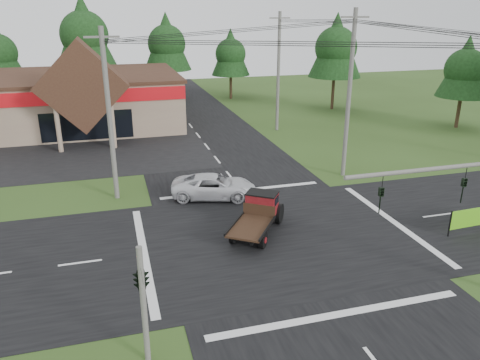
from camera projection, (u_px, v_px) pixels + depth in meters
name	position (u px, v px, depth m)	size (l,w,h in m)	color
ground	(277.00, 237.00, 24.85)	(120.00, 120.00, 0.00)	#2C4518
road_ns	(277.00, 237.00, 24.85)	(12.00, 120.00, 0.02)	black
road_ew	(277.00, 237.00, 24.85)	(120.00, 12.00, 0.02)	black
parking_apron	(38.00, 156.00, 38.41)	(28.00, 14.00, 0.02)	black
cvs_building	(28.00, 101.00, 46.57)	(30.40, 18.20, 9.19)	gray
traffic_signal_corner	(140.00, 268.00, 15.10)	(0.53, 2.48, 4.40)	#595651
utility_pole_nw	(109.00, 115.00, 28.17)	(2.00, 0.30, 10.50)	#595651
utility_pole_ne	(349.00, 94.00, 32.09)	(2.00, 0.30, 11.50)	#595651
utility_pole_n	(278.00, 72.00, 44.79)	(2.00, 0.30, 11.20)	#595651
tree_row_c	(84.00, 32.00, 56.30)	(7.28, 7.28, 13.13)	#332316
tree_row_d	(167.00, 42.00, 60.23)	(6.16, 6.16, 11.11)	#332316
tree_row_e	(231.00, 52.00, 60.94)	(5.04, 5.04, 9.09)	#332316
tree_side_ne	(336.00, 46.00, 54.01)	(6.16, 6.16, 11.11)	#332316
tree_side_e_near	(466.00, 67.00, 45.69)	(5.04, 5.04, 9.09)	#332316
antique_flatbed_truck	(257.00, 216.00, 24.88)	(1.87, 4.91, 2.05)	#5D0D10
white_pickup	(214.00, 186.00, 29.85)	(2.47, 5.35, 1.49)	silver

